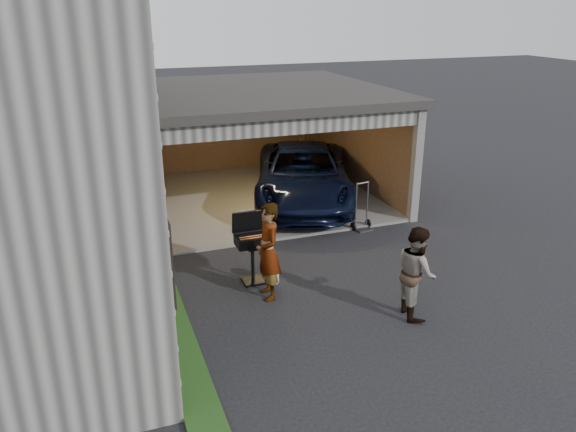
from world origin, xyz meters
The scene contains 10 objects.
ground centered at (0.00, 0.00, 0.00)m, with size 80.00×80.00×0.00m, color black.
groundcover_strip centered at (-2.25, -1.00, 0.03)m, with size 0.50×8.00×0.06m, color #193814.
garage centered at (0.76, 6.79, 1.87)m, with size 6.80×6.30×2.90m.
minivan centered at (1.91, 5.65, 0.71)m, with size 2.34×5.08×1.41m, color black.
woman centered at (-0.50, 1.19, 0.88)m, with size 0.64×0.42×1.75m, color #9DB5C5.
man centered at (1.60, -0.20, 0.78)m, with size 0.76×0.59×1.56m, color #411F19.
bbq_grill centered at (-0.60, 1.86, 0.79)m, with size 0.60×0.53×1.33m.
propane_tank centered at (-0.27, 1.71, 0.20)m, with size 0.27×0.27×0.40m, color white.
plywood_panel centered at (-2.34, 1.41, 0.44)m, with size 0.04×0.80×0.89m, color brown.
hand_truck centered at (2.52, 3.48, 0.22)m, with size 0.49×0.40×1.14m.
Camera 1 is at (-3.21, -7.24, 4.89)m, focal length 35.00 mm.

